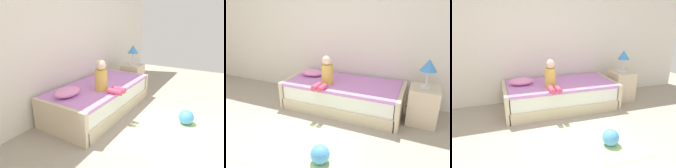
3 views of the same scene
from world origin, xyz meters
TOP-DOWN VIEW (x-y plane):
  - ground_plane at (0.00, 0.00)m, footprint 9.20×9.20m
  - wall_rear at (0.00, 2.60)m, footprint 7.20×0.10m
  - bed at (0.46, 2.00)m, footprint 2.11×1.00m
  - nightstand at (1.81, 2.00)m, footprint 0.44×0.44m
  - table_lamp at (1.81, 2.00)m, footprint 0.24×0.24m
  - child_figure at (0.23, 1.77)m, footprint 0.20×0.51m
  - pillow at (-0.24, 2.10)m, footprint 0.44×0.30m
  - toy_ball at (0.75, 0.54)m, footprint 0.24×0.24m
  - area_rug at (0.36, 0.70)m, footprint 1.60×1.10m

SIDE VIEW (x-z plane):
  - ground_plane at x=0.00m, z-range 0.00..0.00m
  - area_rug at x=0.36m, z-range 0.00..0.01m
  - toy_ball at x=0.75m, z-range 0.00..0.24m
  - bed at x=0.46m, z-range 0.00..0.50m
  - nightstand at x=1.81m, z-range 0.00..0.60m
  - pillow at x=-0.24m, z-range 0.50..0.63m
  - child_figure at x=0.23m, z-range 0.45..0.96m
  - table_lamp at x=1.81m, z-range 0.71..1.16m
  - wall_rear at x=0.00m, z-range 0.00..2.90m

